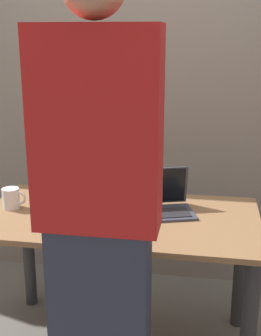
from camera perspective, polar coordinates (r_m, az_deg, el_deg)
The scene contains 8 objects.
desk at distance 2.37m, azimuth -1.37°, elevation -9.23°, with size 1.39×0.75×0.77m.
laptop at distance 2.34m, azimuth 3.75°, elevation -4.28°, with size 0.38×0.33×0.21m.
beer_bottle_brown at distance 2.53m, azimuth -5.93°, elevation -1.03°, with size 0.06×0.06×0.30m.
beer_bottle_dark at distance 2.47m, azimuth -7.60°, elevation -1.79°, with size 0.07×0.07×0.30m.
beer_bottle_green at distance 2.49m, azimuth -4.58°, elevation -1.65°, with size 0.07×0.07×0.29m.
person_figure at distance 1.65m, azimuth -4.00°, elevation -6.63°, with size 0.44×0.28×1.93m.
coffee_mug at distance 2.45m, azimuth -14.66°, elevation -3.70°, with size 0.13×0.09×0.11m.
back_wall at distance 3.00m, azimuth 1.78°, elevation 9.75°, with size 6.00×0.10×2.60m, color gray.
Camera 1 is at (0.42, -2.09, 1.65)m, focal length 48.83 mm.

